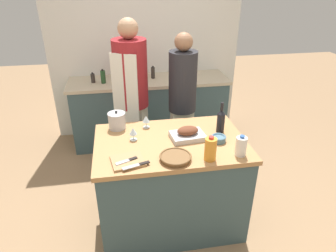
% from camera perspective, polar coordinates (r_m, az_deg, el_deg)
% --- Properties ---
extents(ground_plane, '(12.00, 12.00, 0.00)m').
position_cam_1_polar(ground_plane, '(3.09, 0.41, -17.14)').
color(ground_plane, '#9E7A56').
extents(kitchen_island, '(1.28, 0.84, 0.88)m').
position_cam_1_polar(kitchen_island, '(2.80, 0.44, -10.67)').
color(kitchen_island, '#3D565B').
rests_on(kitchen_island, ground_plane).
extents(back_counter, '(2.12, 0.60, 0.89)m').
position_cam_1_polar(back_counter, '(4.19, -3.46, 3.05)').
color(back_counter, '#3D565B').
rests_on(back_counter, ground_plane).
extents(back_wall, '(2.62, 0.10, 2.55)m').
position_cam_1_polar(back_wall, '(4.26, -4.34, 15.16)').
color(back_wall, silver).
rests_on(back_wall, ground_plane).
extents(roasting_pan, '(0.31, 0.23, 0.11)m').
position_cam_1_polar(roasting_pan, '(2.58, 3.76, -1.53)').
color(roasting_pan, '#BCBCC1').
rests_on(roasting_pan, kitchen_island).
extents(wicker_basket, '(0.25, 0.25, 0.04)m').
position_cam_1_polar(wicker_basket, '(2.30, 1.43, -5.98)').
color(wicker_basket, brown).
rests_on(wicker_basket, kitchen_island).
extents(cutting_board, '(0.27, 0.25, 0.02)m').
position_cam_1_polar(cutting_board, '(2.30, -7.68, -6.61)').
color(cutting_board, '#AD7F51').
rests_on(cutting_board, kitchen_island).
extents(stock_pot, '(0.16, 0.16, 0.18)m').
position_cam_1_polar(stock_pot, '(2.77, -9.71, 1.02)').
color(stock_pot, '#B7B7BC').
rests_on(stock_pot, kitchen_island).
extents(mixing_bowl, '(0.13, 0.13, 0.05)m').
position_cam_1_polar(mixing_bowl, '(2.57, 9.61, -2.34)').
color(mixing_bowl, slate).
rests_on(mixing_bowl, kitchen_island).
extents(juice_jug, '(0.09, 0.09, 0.20)m').
position_cam_1_polar(juice_jug, '(2.29, 8.09, -4.36)').
color(juice_jug, orange).
rests_on(juice_jug, kitchen_island).
extents(milk_jug, '(0.09, 0.09, 0.17)m').
position_cam_1_polar(milk_jug, '(2.40, 13.74, -3.75)').
color(milk_jug, white).
rests_on(milk_jug, kitchen_island).
extents(wine_bottle_green, '(0.07, 0.07, 0.28)m').
position_cam_1_polar(wine_bottle_green, '(2.69, 10.03, 1.05)').
color(wine_bottle_green, black).
rests_on(wine_bottle_green, kitchen_island).
extents(wine_glass_left, '(0.07, 0.07, 0.12)m').
position_cam_1_polar(wine_glass_left, '(2.75, -4.20, 1.26)').
color(wine_glass_left, silver).
rests_on(wine_glass_left, kitchen_island).
extents(wine_glass_right, '(0.07, 0.07, 0.12)m').
position_cam_1_polar(wine_glass_right, '(2.55, -6.65, -1.04)').
color(wine_glass_right, silver).
rests_on(wine_glass_right, kitchen_island).
extents(knife_chef, '(0.21, 0.09, 0.01)m').
position_cam_1_polar(knife_chef, '(2.23, -5.91, -7.42)').
color(knife_chef, '#B7B7BC').
rests_on(knife_chef, cutting_board).
extents(knife_paring, '(0.17, 0.09, 0.01)m').
position_cam_1_polar(knife_paring, '(2.29, -7.77, -6.54)').
color(knife_paring, '#B7B7BC').
rests_on(knife_paring, cutting_board).
extents(stand_mixer, '(0.18, 0.14, 0.31)m').
position_cam_1_polar(stand_mixer, '(4.03, -8.65, 10.51)').
color(stand_mixer, '#B22323').
rests_on(stand_mixer, back_counter).
extents(condiment_bottle_tall, '(0.05, 0.05, 0.17)m').
position_cam_1_polar(condiment_bottle_tall, '(4.06, -2.89, 10.12)').
color(condiment_bottle_tall, '#332D28').
rests_on(condiment_bottle_tall, back_counter).
extents(condiment_bottle_short, '(0.05, 0.05, 0.13)m').
position_cam_1_polar(condiment_bottle_short, '(4.00, -14.11, 8.84)').
color(condiment_bottle_short, '#332D28').
rests_on(condiment_bottle_short, back_counter).
extents(condiment_bottle_extra, '(0.06, 0.06, 0.18)m').
position_cam_1_polar(condiment_bottle_extra, '(3.95, -12.27, 9.16)').
color(condiment_bottle_extra, '#234C28').
rests_on(condiment_bottle_extra, back_counter).
extents(person_cook_aproned, '(0.38, 0.40, 1.78)m').
position_cam_1_polar(person_cook_aproned, '(3.29, -6.94, 6.06)').
color(person_cook_aproned, beige).
rests_on(person_cook_aproned, ground_plane).
extents(person_cook_guest, '(0.30, 0.30, 1.63)m').
position_cam_1_polar(person_cook_guest, '(3.32, 2.74, 5.10)').
color(person_cook_guest, beige).
rests_on(person_cook_guest, ground_plane).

